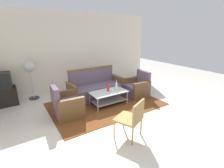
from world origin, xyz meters
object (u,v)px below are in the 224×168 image
object	(u,v)px
armchair_left	(67,106)
cup	(112,90)
bottle_clear	(116,87)
bottle_red	(108,88)
couch	(96,88)
wicker_chair	(132,117)
armchair_right	(137,88)
coffee_table	(109,96)
tv_stand	(2,97)
pedestal_fan	(30,69)

from	to	relation	value
armchair_left	cup	world-z (taller)	armchair_left
bottle_clear	armchair_left	bearing A→B (deg)	178.21
bottle_red	couch	bearing A→B (deg)	97.57
couch	cup	world-z (taller)	couch
bottle_red	wicker_chair	size ratio (longest dim) A/B	0.29
bottle_red	wicker_chair	distance (m)	1.79
armchair_right	bottle_clear	size ratio (longest dim) A/B	2.66
coffee_table	bottle_red	distance (m)	0.24
armchair_right	tv_stand	distance (m)	4.18
bottle_red	pedestal_fan	size ratio (longest dim) A/B	0.19
cup	pedestal_fan	size ratio (longest dim) A/B	0.08
cup	pedestal_fan	xyz separation A→B (m)	(-1.94, 1.76, 0.55)
bottle_red	armchair_right	bearing A→B (deg)	-1.13
wicker_chair	couch	bearing A→B (deg)	55.85
armchair_right	coffee_table	bearing A→B (deg)	95.47
bottle_clear	tv_stand	size ratio (longest dim) A/B	0.40
couch	bottle_clear	xyz separation A→B (m)	(0.31, -0.77, 0.22)
couch	bottle_red	distance (m)	0.69
pedestal_fan	bottle_clear	bearing A→B (deg)	-40.22
armchair_left	tv_stand	distance (m)	2.20
bottle_red	wicker_chair	world-z (taller)	wicker_chair
armchair_left	coffee_table	xyz separation A→B (m)	(1.28, 0.00, -0.02)
cup	pedestal_fan	bearing A→B (deg)	137.76
couch	bottle_red	xyz separation A→B (m)	(0.09, -0.66, 0.19)
armchair_left	armchair_right	size ratio (longest dim) A/B	1.00
armchair_right	wicker_chair	xyz separation A→B (m)	(-1.60, -1.70, 0.21)
tv_stand	pedestal_fan	distance (m)	1.14
armchair_left	wicker_chair	size ratio (longest dim) A/B	1.01
cup	tv_stand	size ratio (longest dim) A/B	0.12
tv_stand	armchair_left	bearing A→B (deg)	-49.58
bottle_clear	pedestal_fan	bearing A→B (deg)	139.78
coffee_table	armchair_right	bearing A→B (deg)	2.20
bottle_red	armchair_left	bearing A→B (deg)	-176.94
pedestal_fan	wicker_chair	bearing A→B (deg)	-67.60
pedestal_fan	wicker_chair	xyz separation A→B (m)	(1.39, -3.37, -0.52)
couch	bottle_red	world-z (taller)	couch
bottle_clear	cup	xyz separation A→B (m)	(-0.16, 0.01, -0.07)
coffee_table	cup	distance (m)	0.21
tv_stand	pedestal_fan	bearing A→B (deg)	3.34
armchair_left	bottle_red	xyz separation A→B (m)	(1.30, 0.07, 0.22)
armchair_right	coffee_table	xyz separation A→B (m)	(-1.14, -0.04, -0.02)
armchair_right	tv_stand	world-z (taller)	armchair_right
armchair_right	cup	world-z (taller)	armchair_right
coffee_table	bottle_clear	distance (m)	0.36
couch	wicker_chair	world-z (taller)	couch
bottle_red	pedestal_fan	world-z (taller)	pedestal_fan
armchair_right	bottle_red	xyz separation A→B (m)	(-1.12, 0.02, 0.22)
armchair_left	cup	xyz separation A→B (m)	(1.37, -0.04, 0.17)
couch	coffee_table	size ratio (longest dim) A/B	1.65
couch	cup	bearing A→B (deg)	100.11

